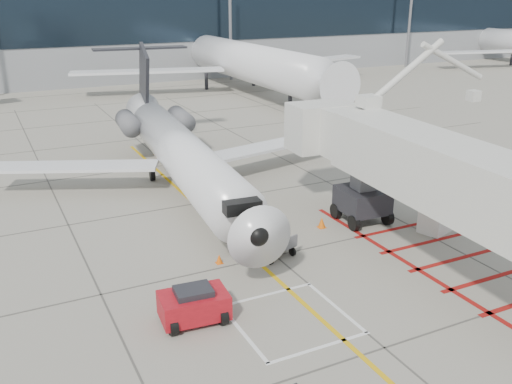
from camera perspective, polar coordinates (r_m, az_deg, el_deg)
name	(u,v)px	position (r m, az deg, el deg)	size (l,w,h in m)	color
ground_plane	(322,295)	(23.54, 6.59, -10.21)	(260.00, 260.00, 0.00)	gray
regional_jet	(191,139)	(31.79, -6.47, 5.29)	(23.17, 29.22, 7.66)	silver
jet_bridge	(446,188)	(25.03, 18.51, 0.41)	(9.12, 19.25, 7.70)	silver
pushback_tug	(194,304)	(21.52, -6.24, -11.06)	(2.48, 1.55, 1.45)	#AD101B
baggage_cart	(276,246)	(26.24, 1.96, -5.42)	(1.74, 1.10, 1.10)	#515155
ground_power_unit	(438,215)	(30.41, 17.78, -2.22)	(2.05, 1.20, 1.63)	silver
cone_nose	(219,259)	(25.84, -3.70, -6.69)	(0.31, 0.31, 0.43)	#E65B0C
cone_side	(322,222)	(29.64, 6.59, -3.05)	(0.41, 0.41, 0.56)	#DE5C0B
terminal_building	(124,21)	(89.68, -13.04, 16.28)	(180.00, 28.00, 14.00)	gray
terminal_glass_band	(151,19)	(76.07, -10.43, 16.67)	(180.00, 0.10, 6.00)	black
bg_aircraft_c	(237,35)	(69.40, -1.89, 15.38)	(38.47, 42.75, 12.82)	silver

